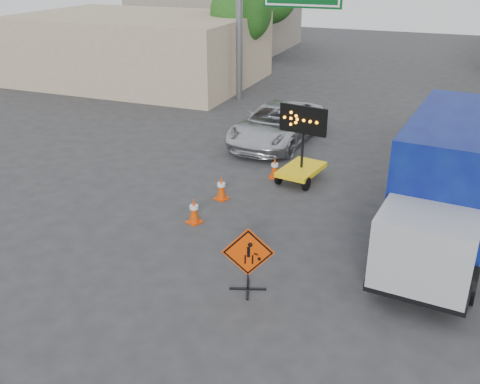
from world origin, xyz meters
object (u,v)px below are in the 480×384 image
Objects in this scene: pickup_truck at (277,124)px; box_truck at (446,191)px; construction_sign at (248,258)px; arrow_board at (302,164)px.

box_truck is (6.91, -6.64, 0.78)m from pickup_truck.
construction_sign is 5.80m from box_truck.
construction_sign is 7.02m from arrow_board.
pickup_truck is at bearing 129.82° from arrow_board.
construction_sign is 0.29× the size of pickup_truck.
arrow_board is 0.36× the size of box_truck.
box_truck is (4.76, -2.92, 0.98)m from arrow_board.
pickup_truck is (-2.83, 10.69, -0.07)m from construction_sign.
box_truck reaches higher than arrow_board.
arrow_board is (-0.68, 6.98, -0.26)m from construction_sign.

